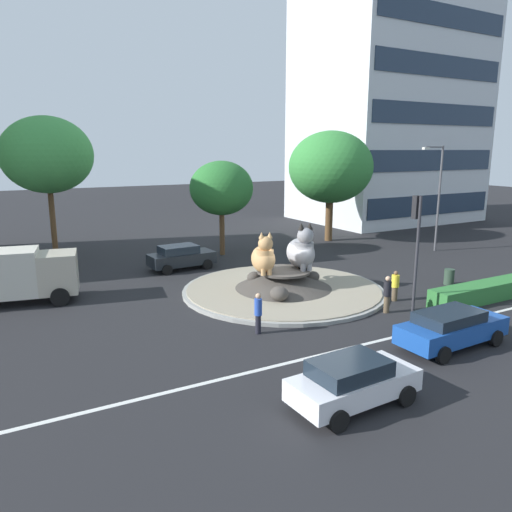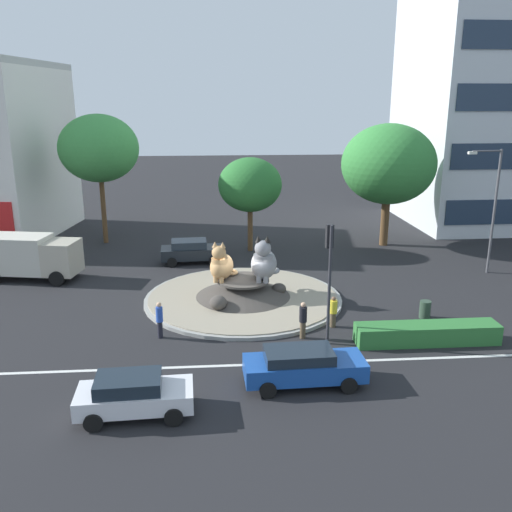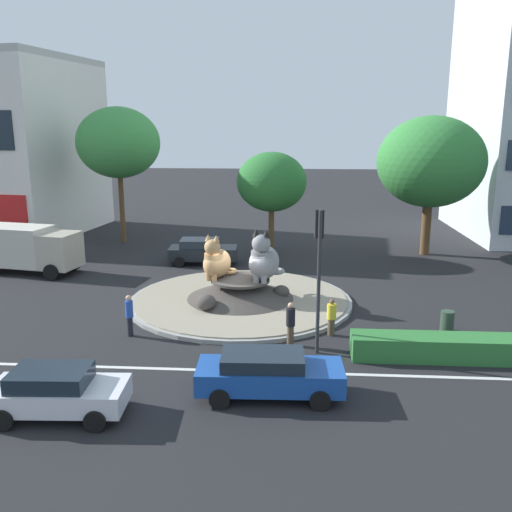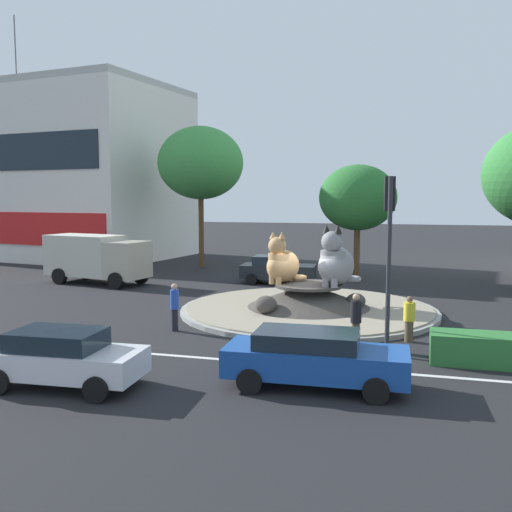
{
  "view_description": "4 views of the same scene",
  "coord_description": "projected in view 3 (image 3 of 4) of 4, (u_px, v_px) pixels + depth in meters",
  "views": [
    {
      "loc": [
        -13.33,
        -21.39,
        7.55
      ],
      "look_at": [
        -0.51,
        2.15,
        1.62
      ],
      "focal_mm": 34.05,
      "sensor_mm": 36.0,
      "label": 1
    },
    {
      "loc": [
        -1.49,
        -28.37,
        10.71
      ],
      "look_at": [
        0.84,
        1.7,
        2.02
      ],
      "focal_mm": 38.47,
      "sensor_mm": 36.0,
      "label": 2
    },
    {
      "loc": [
        2.53,
        -25.78,
        8.59
      ],
      "look_at": [
        0.75,
        0.17,
        2.31
      ],
      "focal_mm": 39.02,
      "sensor_mm": 36.0,
      "label": 3
    },
    {
      "loc": [
        4.11,
        -23.55,
        4.9
      ],
      "look_at": [
        -2.61,
        1.11,
        2.21
      ],
      "focal_mm": 39.93,
      "sensor_mm": 36.0,
      "label": 4
    }
  ],
  "objects": [
    {
      "name": "ground_plane",
      "position": [
        240.0,
        302.0,
        27.18
      ],
      "size": [
        160.0,
        160.0,
        0.0
      ],
      "primitive_type": "plane",
      "color": "black"
    },
    {
      "name": "lane_centreline",
      "position": [
        220.0,
        370.0,
        19.74
      ],
      "size": [
        112.0,
        0.2,
        0.01
      ],
      "primitive_type": "cube",
      "color": "silver",
      "rests_on": "ground"
    },
    {
      "name": "roundabout_island",
      "position": [
        240.0,
        294.0,
        27.07
      ],
      "size": [
        10.83,
        10.83,
        1.21
      ],
      "color": "gray",
      "rests_on": "ground"
    },
    {
      "name": "cat_statue_calico",
      "position": [
        216.0,
        262.0,
        26.87
      ],
      "size": [
        1.78,
        2.18,
        2.22
      ],
      "rotation": [
        0.0,
        0.0,
        -1.85
      ],
      "color": "tan",
      "rests_on": "roundabout_island"
    },
    {
      "name": "cat_statue_grey",
      "position": [
        264.0,
        260.0,
        26.6
      ],
      "size": [
        1.96,
        2.57,
        2.54
      ],
      "rotation": [
        0.0,
        0.0,
        -1.76
      ],
      "color": "gray",
      "rests_on": "roundabout_island"
    },
    {
      "name": "traffic_light_mast",
      "position": [
        319.0,
        255.0,
        20.45
      ],
      "size": [
        0.35,
        0.46,
        5.5
      ],
      "rotation": [
        0.0,
        0.0,
        1.7
      ],
      "color": "#2D2D33",
      "rests_on": "ground"
    },
    {
      "name": "clipped_hedge_strip",
      "position": [
        440.0,
        348.0,
        20.59
      ],
      "size": [
        6.52,
        1.2,
        0.9
      ],
      "primitive_type": "cube",
      "color": "#2D7033",
      "rests_on": "ground"
    },
    {
      "name": "broadleaf_tree_behind_island",
      "position": [
        431.0,
        162.0,
        35.7
      ],
      "size": [
        6.86,
        6.86,
        9.01
      ],
      "color": "brown",
      "rests_on": "ground"
    },
    {
      "name": "second_tree_near_tower",
      "position": [
        118.0,
        143.0,
        39.13
      ],
      "size": [
        5.84,
        5.84,
        9.66
      ],
      "color": "brown",
      "rests_on": "ground"
    },
    {
      "name": "third_tree_left",
      "position": [
        272.0,
        182.0,
        35.87
      ],
      "size": [
        4.52,
        4.52,
        6.75
      ],
      "color": "brown",
      "rests_on": "ground"
    },
    {
      "name": "pedestrian_blue_shirt",
      "position": [
        129.0,
        314.0,
        22.72
      ],
      "size": [
        0.32,
        0.32,
        1.75
      ],
      "rotation": [
        0.0,
        0.0,
        2.15
      ],
      "color": "black",
      "rests_on": "ground"
    },
    {
      "name": "pedestrian_yellow_shirt",
      "position": [
        331.0,
        317.0,
        22.82
      ],
      "size": [
        0.39,
        0.39,
        1.56
      ],
      "rotation": [
        0.0,
        0.0,
        2.01
      ],
      "color": "brown",
      "rests_on": "ground"
    },
    {
      "name": "pedestrian_black_shirt",
      "position": [
        291.0,
        323.0,
        21.74
      ],
      "size": [
        0.36,
        0.36,
        1.77
      ],
      "rotation": [
        0.0,
        0.0,
        3.67
      ],
      "color": "brown",
      "rests_on": "ground"
    },
    {
      "name": "sedan_on_far_lane",
      "position": [
        202.0,
        251.0,
        34.42
      ],
      "size": [
        4.24,
        2.2,
        1.56
      ],
      "rotation": [
        0.0,
        0.0,
        0.06
      ],
      "color": "black",
      "rests_on": "ground"
    },
    {
      "name": "hatchback_near_shophouse",
      "position": [
        57.0,
        391.0,
        16.54
      ],
      "size": [
        4.1,
        2.1,
        1.48
      ],
      "rotation": [
        0.0,
        0.0,
        0.05
      ],
      "color": "silver",
      "rests_on": "ground"
    },
    {
      "name": "parked_car_right",
      "position": [
        268.0,
        373.0,
        17.73
      ],
      "size": [
        4.73,
        2.08,
        1.47
      ],
      "rotation": [
        0.0,
        0.0,
        0.04
      ],
      "color": "#19479E",
      "rests_on": "ground"
    },
    {
      "name": "delivery_box_truck",
      "position": [
        27.0,
        247.0,
        32.23
      ],
      "size": [
        6.33,
        3.29,
        2.72
      ],
      "rotation": [
        0.0,
        0.0,
        -0.18
      ],
      "color": "#B7AD99",
      "rests_on": "ground"
    },
    {
      "name": "litter_bin",
      "position": [
        447.0,
        321.0,
        23.31
      ],
      "size": [
        0.56,
        0.56,
        0.9
      ],
      "color": "#2D4233",
      "rests_on": "ground"
    }
  ]
}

